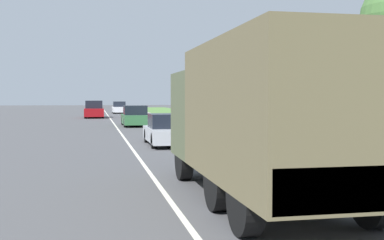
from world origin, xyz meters
name	(u,v)px	position (x,y,z in m)	size (l,w,h in m)	color
ground_plane	(114,124)	(0.00, 40.00, 0.00)	(180.00, 180.00, 0.00)	#4C4C4F
lane_centre_stripe	(114,124)	(0.00, 40.00, 0.00)	(0.12, 120.00, 0.00)	silver
sidewalk_right	(172,123)	(4.50, 40.00, 0.06)	(1.80, 120.00, 0.12)	#9E9B93
grass_strip_right	(226,123)	(8.90, 40.00, 0.01)	(7.00, 120.00, 0.02)	#56843D
military_truck	(261,115)	(1.79, 11.67, 1.74)	(2.43, 7.60, 3.13)	#545B3D
car_nearest_ahead	(168,131)	(1.65, 23.34, 0.62)	(1.75, 4.22, 1.36)	#B7BABF
car_second_ahead	(135,117)	(1.41, 37.58, 0.67)	(1.83, 4.67, 1.49)	#336B3D
car_third_ahead	(94,110)	(-1.55, 52.37, 0.78)	(1.91, 4.83, 1.74)	maroon
car_fourth_ahead	(119,108)	(1.65, 65.52, 0.69)	(1.74, 4.50, 1.53)	silver
pickup_truck	(325,129)	(7.16, 19.46, 0.88)	(1.91, 5.01, 1.80)	navy
tree_far_right	(275,53)	(10.26, 32.76, 5.04)	(3.59, 3.59, 6.86)	brown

